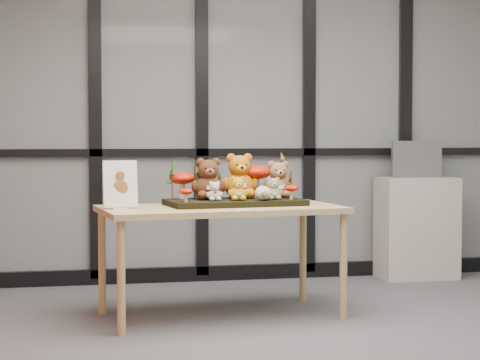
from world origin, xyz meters
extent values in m
plane|color=#494A4E|center=(0.00, 0.00, 0.00)|extent=(5.00, 5.00, 0.00)
plane|color=beige|center=(0.00, 2.50, 1.40)|extent=(5.00, 0.00, 5.00)
cube|color=#2D383F|center=(0.00, 2.47, 1.40)|extent=(4.90, 0.02, 2.70)
cube|color=black|center=(0.00, 2.47, 0.06)|extent=(4.90, 0.06, 0.12)
cube|color=black|center=(0.00, 2.47, 1.05)|extent=(4.90, 0.06, 0.06)
cube|color=black|center=(-1.30, 2.47, 1.40)|extent=(0.10, 0.06, 2.70)
cube|color=black|center=(-0.45, 2.47, 1.40)|extent=(0.10, 0.06, 2.70)
cube|color=black|center=(0.45, 2.47, 1.40)|extent=(0.10, 0.06, 2.70)
cube|color=black|center=(1.30, 2.47, 1.40)|extent=(0.10, 0.06, 2.70)
cube|color=tan|center=(-0.55, 1.07, 0.71)|extent=(1.63, 0.96, 0.04)
cylinder|color=tan|center=(-1.23, 0.65, 0.34)|extent=(0.05, 0.05, 0.69)
cylinder|color=tan|center=(-1.31, 1.32, 0.34)|extent=(0.05, 0.05, 0.69)
cylinder|color=tan|center=(0.21, 0.83, 0.34)|extent=(0.05, 0.05, 0.69)
cylinder|color=tan|center=(0.13, 1.49, 0.34)|extent=(0.05, 0.05, 0.69)
cube|color=black|center=(-0.44, 1.14, 0.74)|extent=(0.94, 0.55, 0.04)
cube|color=silver|center=(-1.20, 1.01, 0.73)|extent=(0.10, 0.07, 0.01)
cube|color=white|center=(-1.20, 1.01, 0.88)|extent=(0.22, 0.06, 0.29)
ellipsoid|color=brown|center=(-1.20, 1.01, 0.86)|extent=(0.09, 0.01, 0.11)
ellipsoid|color=brown|center=(-1.20, 1.01, 0.94)|extent=(0.06, 0.01, 0.06)
cube|color=white|center=(-0.46, 0.77, 0.73)|extent=(0.09, 0.03, 0.00)
cube|color=#A39C91|center=(1.32, 2.25, 0.42)|extent=(0.63, 0.37, 0.84)
cube|color=#51545A|center=(1.32, 2.27, 0.99)|extent=(0.43, 0.04, 0.30)
cube|color=black|center=(1.32, 2.25, 0.99)|extent=(0.38, 0.00, 0.25)
camera|label=1|loc=(-1.56, -4.48, 1.19)|focal=65.00mm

